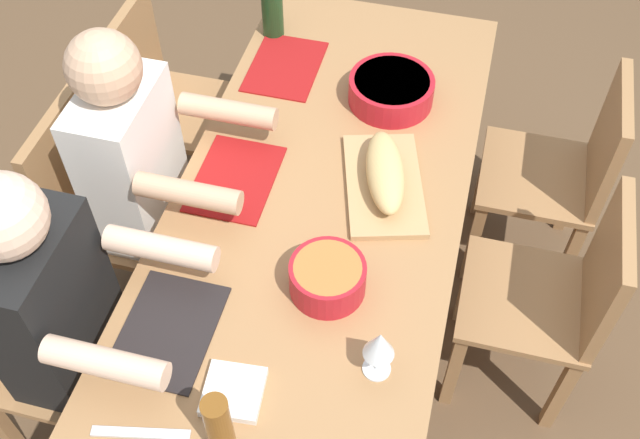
# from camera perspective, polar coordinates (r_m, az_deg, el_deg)

# --- Properties ---
(ground_plane) EXTENTS (8.00, 8.00, 0.00)m
(ground_plane) POSITION_cam_1_polar(r_m,az_deg,el_deg) (2.77, 0.00, -8.23)
(ground_plane) COLOR brown
(dining_table) EXTENTS (1.95, 0.84, 0.74)m
(dining_table) POSITION_cam_1_polar(r_m,az_deg,el_deg) (2.23, 0.00, 0.44)
(dining_table) COLOR #9E7044
(dining_table) RESTS_ON ground_plane
(chair_near_center) EXTENTS (0.40, 0.40, 0.85)m
(chair_near_center) POSITION_cam_1_polar(r_m,az_deg,el_deg) (2.58, -16.16, 1.12)
(chair_near_center) COLOR #9E7044
(chair_near_center) RESTS_ON ground_plane
(diner_near_center) EXTENTS (0.41, 0.53, 1.20)m
(diner_near_center) POSITION_cam_1_polar(r_m,az_deg,el_deg) (2.35, -13.32, 3.67)
(diner_near_center) COLOR #2D2D38
(diner_near_center) RESTS_ON ground_plane
(chair_near_left) EXTENTS (0.40, 0.40, 0.85)m
(chair_near_left) POSITION_cam_1_polar(r_m,az_deg,el_deg) (2.91, -11.79, 8.98)
(chair_near_left) COLOR #9E7044
(chair_near_left) RESTS_ON ground_plane
(chair_far_center) EXTENTS (0.40, 0.40, 0.85)m
(chair_far_center) POSITION_cam_1_polar(r_m,az_deg,el_deg) (2.37, 17.73, -5.69)
(chair_far_center) COLOR #9E7044
(chair_far_center) RESTS_ON ground_plane
(chair_far_left) EXTENTS (0.40, 0.40, 0.85)m
(chair_far_left) POSITION_cam_1_polar(r_m,az_deg,el_deg) (2.72, 18.30, 3.53)
(chair_far_left) COLOR #9E7044
(chair_far_left) RESTS_ON ground_plane
(chair_near_right) EXTENTS (0.40, 0.40, 0.85)m
(chair_near_right) POSITION_cam_1_polar(r_m,az_deg,el_deg) (2.34, -21.57, -8.64)
(chair_near_right) COLOR #9E7044
(chair_near_right) RESTS_ON ground_plane
(diner_near_right) EXTENTS (0.41, 0.53, 1.20)m
(diner_near_right) POSITION_cam_1_polar(r_m,az_deg,el_deg) (2.09, -18.99, -6.93)
(diner_near_right) COLOR #2D2D38
(diner_near_right) RESTS_ON ground_plane
(serving_bowl_salad) EXTENTS (0.28, 0.28, 0.09)m
(serving_bowl_salad) POSITION_cam_1_polar(r_m,az_deg,el_deg) (2.44, 5.51, 9.98)
(serving_bowl_salad) COLOR #B21923
(serving_bowl_salad) RESTS_ON dining_table
(serving_bowl_fruit) EXTENTS (0.20, 0.20, 0.10)m
(serving_bowl_fruit) POSITION_cam_1_polar(r_m,az_deg,el_deg) (1.92, 0.59, -4.41)
(serving_bowl_fruit) COLOR #B21923
(serving_bowl_fruit) RESTS_ON dining_table
(cutting_board) EXTENTS (0.45, 0.32, 0.02)m
(cutting_board) POSITION_cam_1_polar(r_m,az_deg,el_deg) (2.19, 4.94, 2.70)
(cutting_board) COLOR tan
(cutting_board) RESTS_ON dining_table
(bread_loaf) EXTENTS (0.34, 0.20, 0.09)m
(bread_loaf) POSITION_cam_1_polar(r_m,az_deg,el_deg) (2.15, 5.04, 3.68)
(bread_loaf) COLOR tan
(bread_loaf) RESTS_ON cutting_board
(wine_bottle) EXTENTS (0.08, 0.08, 0.29)m
(wine_bottle) POSITION_cam_1_polar(r_m,az_deg,el_deg) (2.68, -3.70, 15.97)
(wine_bottle) COLOR #193819
(wine_bottle) RESTS_ON dining_table
(beer_bottle) EXTENTS (0.06, 0.06, 0.22)m
(beer_bottle) POSITION_cam_1_polar(r_m,az_deg,el_deg) (1.68, -7.77, -15.54)
(beer_bottle) COLOR brown
(beer_bottle) RESTS_ON dining_table
(wine_glass) EXTENTS (0.08, 0.08, 0.17)m
(wine_glass) POSITION_cam_1_polar(r_m,az_deg,el_deg) (1.75, 4.60, -9.66)
(wine_glass) COLOR silver
(wine_glass) RESTS_ON dining_table
(placemat_near_center) EXTENTS (0.32, 0.23, 0.01)m
(placemat_near_center) POSITION_cam_1_polar(r_m,az_deg,el_deg) (2.22, -6.54, 3.15)
(placemat_near_center) COLOR maroon
(placemat_near_center) RESTS_ON dining_table
(placemat_near_left) EXTENTS (0.32, 0.23, 0.01)m
(placemat_near_left) POSITION_cam_1_polar(r_m,az_deg,el_deg) (2.59, -2.71, 11.70)
(placemat_near_left) COLOR maroon
(placemat_near_left) RESTS_ON dining_table
(placemat_near_right) EXTENTS (0.32, 0.23, 0.01)m
(placemat_near_right) POSITION_cam_1_polar(r_m,az_deg,el_deg) (1.94, -11.60, -8.33)
(placemat_near_right) COLOR black
(placemat_near_right) RESTS_ON dining_table
(carving_knife) EXTENTS (0.07, 0.23, 0.01)m
(carving_knife) POSITION_cam_1_polar(r_m,az_deg,el_deg) (1.82, -13.64, -15.70)
(carving_knife) COLOR silver
(carving_knife) RESTS_ON dining_table
(napkin_stack) EXTENTS (0.15, 0.15, 0.02)m
(napkin_stack) POSITION_cam_1_polar(r_m,az_deg,el_deg) (1.82, -6.68, -13.02)
(napkin_stack) COLOR white
(napkin_stack) RESTS_ON dining_table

